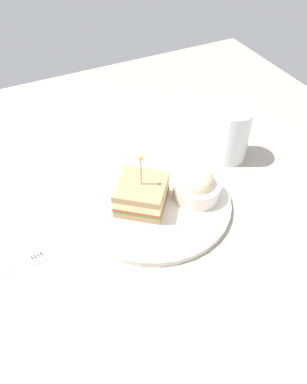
% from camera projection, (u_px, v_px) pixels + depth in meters
% --- Properties ---
extents(ground_plane, '(1.08, 1.08, 0.02)m').
position_uv_depth(ground_plane, '(153.00, 208.00, 0.74)').
color(ground_plane, '#9E9384').
extents(plate, '(0.28, 0.28, 0.01)m').
position_uv_depth(plate, '(153.00, 202.00, 0.73)').
color(plate, silver).
rests_on(plate, ground_plane).
extents(sandwich_half_center, '(0.12, 0.12, 0.11)m').
position_uv_depth(sandwich_half_center, '(142.00, 194.00, 0.70)').
color(sandwich_half_center, tan).
rests_on(sandwich_half_center, plate).
extents(coleslaw_bowl, '(0.08, 0.08, 0.06)m').
position_uv_depth(coleslaw_bowl, '(197.00, 186.00, 0.72)').
color(coleslaw_bowl, silver).
rests_on(coleslaw_bowl, plate).
extents(drink_glass, '(0.07, 0.07, 0.11)m').
position_uv_depth(drink_glass, '(231.00, 136.00, 0.80)').
color(drink_glass, '#B74C33').
rests_on(drink_glass, ground_plane).
extents(fork, '(0.13, 0.02, 0.00)m').
position_uv_depth(fork, '(30.00, 241.00, 0.67)').
color(fork, silver).
rests_on(fork, ground_plane).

